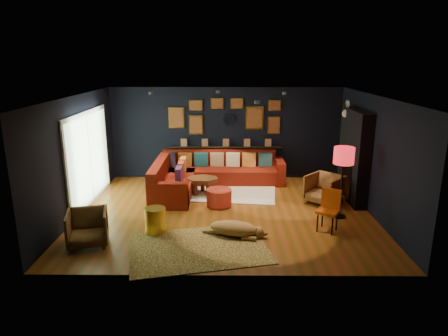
{
  "coord_description": "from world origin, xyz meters",
  "views": [
    {
      "loc": [
        0.04,
        -8.47,
        3.37
      ],
      "look_at": [
        -0.04,
        0.3,
        0.95
      ],
      "focal_mm": 32.0,
      "sensor_mm": 36.0,
      "label": 1
    }
  ],
  "objects_px": {
    "armchair_left": "(87,226)",
    "armchair_right": "(325,188)",
    "orange_chair": "(329,207)",
    "sectional": "(203,176)",
    "pouf": "(219,197)",
    "gold_stool": "(155,220)",
    "floor_lamp": "(344,159)",
    "dog": "(234,226)",
    "coffee_table": "(202,181)"
  },
  "relations": [
    {
      "from": "armchair_right",
      "to": "gold_stool",
      "type": "bearing_deg",
      "value": -112.35
    },
    {
      "from": "orange_chair",
      "to": "dog",
      "type": "relative_size",
      "value": 0.66
    },
    {
      "from": "gold_stool",
      "to": "dog",
      "type": "relative_size",
      "value": 0.4
    },
    {
      "from": "sectional",
      "to": "orange_chair",
      "type": "relative_size",
      "value": 4.03
    },
    {
      "from": "orange_chair",
      "to": "floor_lamp",
      "type": "relative_size",
      "value": 0.54
    },
    {
      "from": "armchair_left",
      "to": "orange_chair",
      "type": "relative_size",
      "value": 0.87
    },
    {
      "from": "sectional",
      "to": "orange_chair",
      "type": "height_order",
      "value": "sectional"
    },
    {
      "from": "pouf",
      "to": "gold_stool",
      "type": "xyz_separation_m",
      "value": [
        -1.24,
        -1.47,
        0.04
      ]
    },
    {
      "from": "coffee_table",
      "to": "gold_stool",
      "type": "distance_m",
      "value": 2.43
    },
    {
      "from": "sectional",
      "to": "floor_lamp",
      "type": "bearing_deg",
      "value": -33.9
    },
    {
      "from": "coffee_table",
      "to": "armchair_left",
      "type": "distance_m",
      "value": 3.45
    },
    {
      "from": "pouf",
      "to": "armchair_left",
      "type": "xyz_separation_m",
      "value": [
        -2.4,
        -2.02,
        0.14
      ]
    },
    {
      "from": "sectional",
      "to": "armchair_left",
      "type": "xyz_separation_m",
      "value": [
        -1.94,
        -3.47,
        0.04
      ]
    },
    {
      "from": "coffee_table",
      "to": "dog",
      "type": "xyz_separation_m",
      "value": [
        0.77,
        -2.46,
        -0.15
      ]
    },
    {
      "from": "pouf",
      "to": "orange_chair",
      "type": "distance_m",
      "value": 2.61
    },
    {
      "from": "pouf",
      "to": "orange_chair",
      "type": "xyz_separation_m",
      "value": [
        2.24,
        -1.31,
        0.27
      ]
    },
    {
      "from": "armchair_left",
      "to": "armchair_right",
      "type": "relative_size",
      "value": 0.95
    },
    {
      "from": "armchair_right",
      "to": "orange_chair",
      "type": "bearing_deg",
      "value": -56.96
    },
    {
      "from": "orange_chair",
      "to": "armchair_right",
      "type": "bearing_deg",
      "value": 111.39
    },
    {
      "from": "coffee_table",
      "to": "dog",
      "type": "relative_size",
      "value": 0.67
    },
    {
      "from": "armchair_left",
      "to": "floor_lamp",
      "type": "bearing_deg",
      "value": 0.54
    },
    {
      "from": "sectional",
      "to": "gold_stool",
      "type": "height_order",
      "value": "sectional"
    },
    {
      "from": "gold_stool",
      "to": "floor_lamp",
      "type": "relative_size",
      "value": 0.33
    },
    {
      "from": "sectional",
      "to": "dog",
      "type": "relative_size",
      "value": 2.64
    },
    {
      "from": "gold_stool",
      "to": "dog",
      "type": "bearing_deg",
      "value": -5.88
    },
    {
      "from": "pouf",
      "to": "armchair_right",
      "type": "xyz_separation_m",
      "value": [
        2.52,
        0.24,
        0.16
      ]
    },
    {
      "from": "armchair_left",
      "to": "gold_stool",
      "type": "xyz_separation_m",
      "value": [
        1.16,
        0.55,
        -0.11
      ]
    },
    {
      "from": "orange_chair",
      "to": "coffee_table",
      "type": "bearing_deg",
      "value": 172.98
    },
    {
      "from": "armchair_left",
      "to": "dog",
      "type": "xyz_separation_m",
      "value": [
        2.72,
        0.39,
        -0.15
      ]
    },
    {
      "from": "floor_lamp",
      "to": "dog",
      "type": "relative_size",
      "value": 1.22
    },
    {
      "from": "pouf",
      "to": "floor_lamp",
      "type": "xyz_separation_m",
      "value": [
        2.65,
        -0.64,
        1.09
      ]
    },
    {
      "from": "pouf",
      "to": "armchair_right",
      "type": "distance_m",
      "value": 2.53
    },
    {
      "from": "orange_chair",
      "to": "dog",
      "type": "distance_m",
      "value": 1.97
    },
    {
      "from": "gold_stool",
      "to": "floor_lamp",
      "type": "height_order",
      "value": "floor_lamp"
    },
    {
      "from": "sectional",
      "to": "armchair_right",
      "type": "bearing_deg",
      "value": -22.08
    },
    {
      "from": "dog",
      "to": "armchair_right",
      "type": "bearing_deg",
      "value": 55.05
    },
    {
      "from": "sectional",
      "to": "pouf",
      "type": "relative_size",
      "value": 5.79
    },
    {
      "from": "armchair_left",
      "to": "gold_stool",
      "type": "relative_size",
      "value": 1.42
    },
    {
      "from": "gold_stool",
      "to": "dog",
      "type": "xyz_separation_m",
      "value": [
        1.55,
        -0.16,
        -0.04
      ]
    },
    {
      "from": "pouf",
      "to": "floor_lamp",
      "type": "bearing_deg",
      "value": -13.62
    },
    {
      "from": "armchair_right",
      "to": "dog",
      "type": "height_order",
      "value": "armchair_right"
    },
    {
      "from": "sectional",
      "to": "pouf",
      "type": "height_order",
      "value": "sectional"
    },
    {
      "from": "pouf",
      "to": "armchair_left",
      "type": "height_order",
      "value": "armchair_left"
    },
    {
      "from": "gold_stool",
      "to": "armchair_right",
      "type": "bearing_deg",
      "value": 24.55
    },
    {
      "from": "pouf",
      "to": "dog",
      "type": "distance_m",
      "value": 1.66
    },
    {
      "from": "orange_chair",
      "to": "sectional",
      "type": "bearing_deg",
      "value": 165.85
    },
    {
      "from": "armchair_right",
      "to": "orange_chair",
      "type": "height_order",
      "value": "orange_chair"
    },
    {
      "from": "sectional",
      "to": "gold_stool",
      "type": "xyz_separation_m",
      "value": [
        -0.77,
        -2.92,
        -0.06
      ]
    },
    {
      "from": "floor_lamp",
      "to": "coffee_table",
      "type": "bearing_deg",
      "value": 154.65
    },
    {
      "from": "sectional",
      "to": "dog",
      "type": "height_order",
      "value": "sectional"
    }
  ]
}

